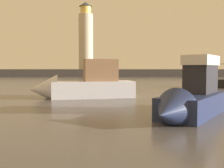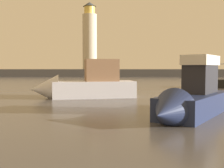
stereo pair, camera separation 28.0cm
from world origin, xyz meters
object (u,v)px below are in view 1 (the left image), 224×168
(motorboat_0, at_px, (81,85))
(sailboat_moored, at_px, (220,83))
(motorboat_2, at_px, (192,98))
(lighthouse, at_px, (86,38))

(motorboat_0, height_order, sailboat_moored, sailboat_moored)
(motorboat_0, bearing_deg, motorboat_2, -54.31)
(motorboat_0, xyz_separation_m, motorboat_2, (5.84, -8.12, -0.08))
(lighthouse, distance_m, motorboat_2, 61.75)
(lighthouse, height_order, motorboat_0, lighthouse)
(lighthouse, relative_size, motorboat_2, 2.47)
(lighthouse, bearing_deg, sailboat_moored, -66.18)
(motorboat_0, height_order, motorboat_2, motorboat_0)
(motorboat_0, relative_size, motorboat_2, 1.13)
(lighthouse, height_order, motorboat_2, lighthouse)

